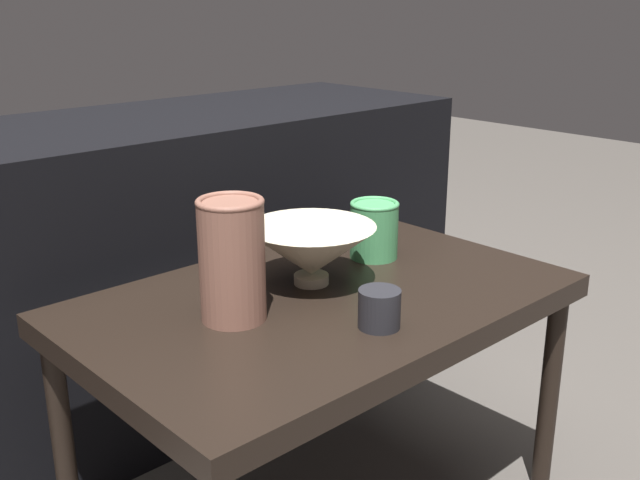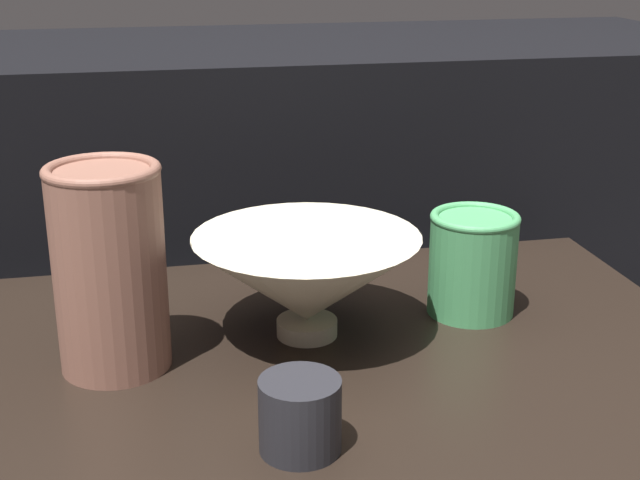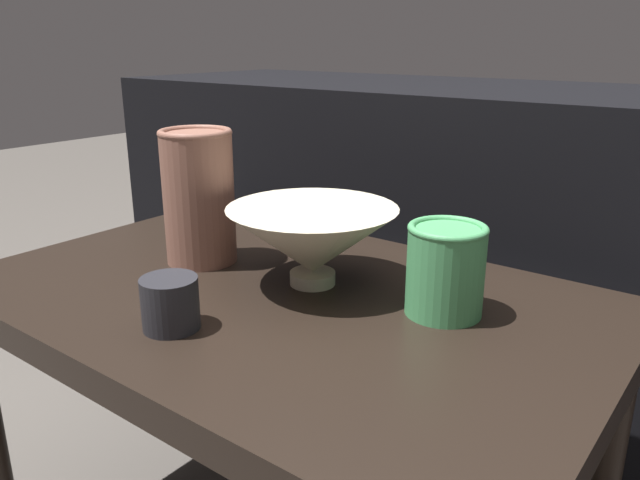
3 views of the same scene
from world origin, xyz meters
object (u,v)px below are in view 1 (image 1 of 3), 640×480
vase_textured_left (232,258)px  vase_colorful_right (374,229)px  bowl (311,251)px  cup (379,309)px

vase_textured_left → vase_colorful_right: size_ratio=1.76×
vase_colorful_right → bowl: bearing=-173.3°
vase_colorful_right → cup: bearing=-135.3°
vase_textured_left → cup: (0.14, -0.18, -0.07)m
vase_textured_left → vase_colorful_right: vase_textured_left is taller
vase_colorful_right → cup: vase_colorful_right is taller
vase_colorful_right → cup: size_ratio=1.69×
bowl → vase_colorful_right: size_ratio=2.04×
bowl → cup: bearing=-102.4°
cup → vase_colorful_right: bearing=44.7°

